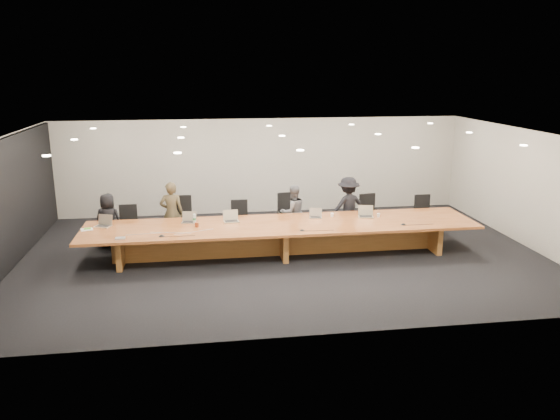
{
  "coord_description": "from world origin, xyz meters",
  "views": [
    {
      "loc": [
        -1.82,
        -11.91,
        4.22
      ],
      "look_at": [
        0.0,
        0.3,
        1.0
      ],
      "focal_mm": 35.0,
      "sensor_mm": 36.0,
      "label": 1
    }
  ],
  "objects_px": {
    "chair_left": "(182,220)",
    "paper_cup_far": "(378,215)",
    "laptop_e": "(366,212)",
    "laptop_d": "(316,213)",
    "water_bottle": "(194,219)",
    "person_c": "(293,212)",
    "laptop_c": "(231,216)",
    "person_d": "(348,207)",
    "chair_far_left": "(128,226)",
    "laptop_a": "(102,221)",
    "mic_right": "(403,224)",
    "person_b": "(172,213)",
    "paper_cup_near": "(332,215)",
    "mic_left": "(162,236)",
    "chair_mid_right": "(289,215)",
    "person_a": "(108,220)",
    "laptop_b": "(188,217)",
    "chair_right": "(371,214)",
    "chair_mid_left": "(240,220)",
    "mic_center": "(302,230)",
    "amber_mug": "(197,225)",
    "conference_table": "(282,233)",
    "av_box": "(120,238)",
    "chair_far_right": "(424,214)"
  },
  "relations": [
    {
      "from": "laptop_a",
      "to": "laptop_c",
      "type": "distance_m",
      "value": 2.9
    },
    {
      "from": "paper_cup_far",
      "to": "amber_mug",
      "type": "bearing_deg",
      "value": -177.15
    },
    {
      "from": "person_b",
      "to": "person_c",
      "type": "distance_m",
      "value": 3.01
    },
    {
      "from": "conference_table",
      "to": "laptop_b",
      "type": "height_order",
      "value": "laptop_b"
    },
    {
      "from": "chair_far_left",
      "to": "laptop_a",
      "type": "distance_m",
      "value": 1.02
    },
    {
      "from": "mic_center",
      "to": "mic_right",
      "type": "xyz_separation_m",
      "value": [
        2.38,
        0.12,
        0.0
      ]
    },
    {
      "from": "paper_cup_far",
      "to": "water_bottle",
      "type": "bearing_deg",
      "value": 178.83
    },
    {
      "from": "person_c",
      "to": "person_d",
      "type": "height_order",
      "value": "person_d"
    },
    {
      "from": "person_a",
      "to": "mic_right",
      "type": "relative_size",
      "value": 10.47
    },
    {
      "from": "water_bottle",
      "to": "mic_left",
      "type": "distance_m",
      "value": 1.15
    },
    {
      "from": "person_a",
      "to": "amber_mug",
      "type": "distance_m",
      "value": 2.43
    },
    {
      "from": "person_b",
      "to": "paper_cup_near",
      "type": "height_order",
      "value": "person_b"
    },
    {
      "from": "chair_mid_right",
      "to": "person_d",
      "type": "distance_m",
      "value": 1.53
    },
    {
      "from": "laptop_e",
      "to": "paper_cup_far",
      "type": "distance_m",
      "value": 0.32
    },
    {
      "from": "chair_mid_right",
      "to": "laptop_d",
      "type": "bearing_deg",
      "value": -69.39
    },
    {
      "from": "person_d",
      "to": "laptop_e",
      "type": "relative_size",
      "value": 4.38
    },
    {
      "from": "chair_mid_left",
      "to": "person_a",
      "type": "bearing_deg",
      "value": -175.52
    },
    {
      "from": "chair_left",
      "to": "mic_right",
      "type": "relative_size",
      "value": 9.41
    },
    {
      "from": "chair_mid_right",
      "to": "person_a",
      "type": "relative_size",
      "value": 0.87
    },
    {
      "from": "av_box",
      "to": "mic_right",
      "type": "xyz_separation_m",
      "value": [
        6.26,
        0.15,
        0.0
      ]
    },
    {
      "from": "person_c",
      "to": "laptop_c",
      "type": "xyz_separation_m",
      "value": [
        -1.6,
        -0.86,
        0.19
      ]
    },
    {
      "from": "chair_far_left",
      "to": "laptop_a",
      "type": "bearing_deg",
      "value": -120.22
    },
    {
      "from": "water_bottle",
      "to": "amber_mug",
      "type": "relative_size",
      "value": 1.99
    },
    {
      "from": "laptop_b",
      "to": "mic_right",
      "type": "distance_m",
      "value": 4.94
    },
    {
      "from": "chair_left",
      "to": "person_d",
      "type": "relative_size",
      "value": 0.77
    },
    {
      "from": "conference_table",
      "to": "person_d",
      "type": "bearing_deg",
      "value": 33.02
    },
    {
      "from": "person_a",
      "to": "paper_cup_near",
      "type": "distance_m",
      "value": 5.4
    },
    {
      "from": "chair_mid_left",
      "to": "mic_center",
      "type": "relative_size",
      "value": 9.1
    },
    {
      "from": "person_c",
      "to": "laptop_a",
      "type": "bearing_deg",
      "value": -3.58
    },
    {
      "from": "chair_left",
      "to": "paper_cup_far",
      "type": "distance_m",
      "value": 4.8
    },
    {
      "from": "chair_left",
      "to": "laptop_a",
      "type": "xyz_separation_m",
      "value": [
        -1.73,
        -0.88,
        0.29
      ]
    },
    {
      "from": "laptop_d",
      "to": "water_bottle",
      "type": "xyz_separation_m",
      "value": [
        -2.87,
        -0.07,
        -0.01
      ]
    },
    {
      "from": "chair_right",
      "to": "mic_left",
      "type": "xyz_separation_m",
      "value": [
        -5.22,
        -1.89,
        0.24
      ]
    },
    {
      "from": "laptop_e",
      "to": "paper_cup_far",
      "type": "height_order",
      "value": "laptop_e"
    },
    {
      "from": "laptop_d",
      "to": "person_b",
      "type": "bearing_deg",
      "value": 178.21
    },
    {
      "from": "laptop_a",
      "to": "paper_cup_near",
      "type": "distance_m",
      "value": 5.33
    },
    {
      "from": "laptop_e",
      "to": "chair_mid_left",
      "type": "bearing_deg",
      "value": 171.91
    },
    {
      "from": "chair_left",
      "to": "laptop_d",
      "type": "bearing_deg",
      "value": -14.05
    },
    {
      "from": "paper_cup_near",
      "to": "mic_left",
      "type": "xyz_separation_m",
      "value": [
        -3.97,
        -1.01,
        -0.03
      ]
    },
    {
      "from": "chair_left",
      "to": "paper_cup_far",
      "type": "xyz_separation_m",
      "value": [
        4.69,
        -1.0,
        0.2
      ]
    },
    {
      "from": "laptop_b",
      "to": "laptop_c",
      "type": "distance_m",
      "value": 0.98
    },
    {
      "from": "laptop_a",
      "to": "chair_right",
      "type": "bearing_deg",
      "value": 30.67
    },
    {
      "from": "person_a",
      "to": "laptop_c",
      "type": "bearing_deg",
      "value": 174.93
    },
    {
      "from": "paper_cup_far",
      "to": "person_c",
      "type": "bearing_deg",
      "value": 153.78
    },
    {
      "from": "chair_mid_right",
      "to": "av_box",
      "type": "xyz_separation_m",
      "value": [
        -3.92,
        -1.99,
        0.19
      ]
    },
    {
      "from": "person_c",
      "to": "chair_far_right",
      "type": "bearing_deg",
      "value": 166.61
    },
    {
      "from": "paper_cup_near",
      "to": "mic_center",
      "type": "relative_size",
      "value": 0.82
    },
    {
      "from": "paper_cup_far",
      "to": "chair_far_right",
      "type": "bearing_deg",
      "value": 31.59
    },
    {
      "from": "person_c",
      "to": "mic_center",
      "type": "distance_m",
      "value": 1.8
    },
    {
      "from": "person_b",
      "to": "mic_right",
      "type": "bearing_deg",
      "value": 162.04
    }
  ]
}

